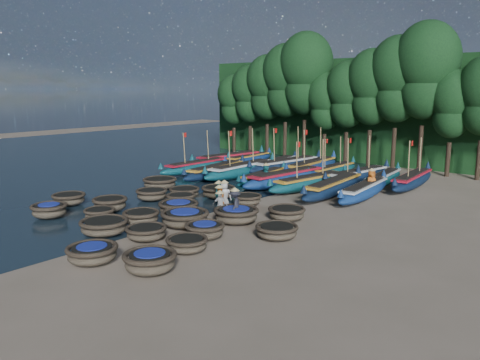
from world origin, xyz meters
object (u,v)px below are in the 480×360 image
Objects in this scene: coracle_20 at (160,183)px; coracle_13 at (185,218)px; coracle_4 at (150,261)px; long_boat_9 at (229,159)px; fisherman_1 at (219,193)px; long_boat_10 at (248,159)px; coracle_16 at (181,199)px; long_boat_12 at (287,165)px; coracle_10 at (69,199)px; coracle_14 at (205,230)px; long_boat_5 at (286,178)px; coracle_7 at (104,226)px; long_boat_7 at (334,187)px; long_boat_6 at (310,182)px; long_boat_8 at (364,190)px; coracle_18 at (236,214)px; coracle_8 at (146,232)px; coracle_24 at (287,213)px; fisherman_3 at (235,205)px; long_boat_16 at (383,179)px; coracle_9 at (187,244)px; long_boat_15 at (358,176)px; coracle_11 at (110,204)px; fisherman_4 at (220,204)px; coracle_15 at (152,194)px; long_boat_13 at (312,167)px; coracle_23 at (247,199)px; fisherman_6 at (371,182)px; coracle_22 at (218,191)px; long_boat_3 at (242,170)px; coracle_12 at (141,217)px; fisherman_0 at (224,195)px; coracle_3 at (92,253)px; coracle_17 at (178,207)px; fisherman_2 at (219,199)px; long_boat_1 at (197,166)px; coracle_21 at (184,192)px; coracle_6 at (100,214)px; long_boat_14 at (332,170)px; long_boat_11 at (277,163)px; long_boat_2 at (216,171)px; coracle_19 at (277,231)px; long_boat_4 at (263,177)px; long_boat_17 at (412,180)px.

coracle_13 is at bearing -33.20° from coracle_20.
coracle_4 is 26.30m from long_boat_9.
long_boat_10 is at bearing 126.75° from fisherman_1.
fisherman_1 reaches higher than coracle_16.
coracle_10 is at bearing -92.61° from long_boat_12.
long_boat_5 is at bearing 107.35° from coracle_14.
long_boat_7 is (4.45, 15.01, 0.15)m from coracle_7.
long_boat_8 is at bearing 9.00° from long_boat_6.
coracle_8 is at bearing -106.27° from coracle_18.
fisherman_3 reaches higher than coracle_24.
coracle_8 is 19.86m from long_boat_16.
long_boat_15 reaches higher than coracle_9.
fisherman_4 reaches higher than coracle_11.
long_boat_6 is (6.18, 9.28, 0.15)m from coracle_15.
long_boat_13 reaches higher than coracle_4.
long_boat_8 is 1.09× the size of long_boat_10.
coracle_23 is 1.06× the size of fisherman_6.
coracle_13 reaches higher than coracle_16.
coracle_22 is 11.27m from long_boat_12.
coracle_15 is at bearing -76.38° from long_boat_10.
long_boat_3 is (-6.19, 6.98, 0.24)m from coracle_23.
long_boat_9 reaches higher than coracle_23.
coracle_12 is 0.98× the size of coracle_14.
long_boat_9 is 4.54× the size of fisherman_6.
coracle_12 is at bearing 168.30° from fisherman_6.
fisherman_0 is at bearing -87.06° from long_boat_6.
fisherman_4 is (1.87, -1.95, -0.05)m from fisherman_1.
coracle_17 is at bearing 111.01° from coracle_3.
long_boat_5 is 5.81m from long_boat_13.
long_boat_15 is 13.66m from fisherman_2.
long_boat_5 is 2.08m from long_boat_6.
coracle_11 is 0.29× the size of long_boat_1.
long_boat_8 reaches higher than coracle_21.
coracle_6 is 4.47m from coracle_10.
fisherman_3 is at bearing -79.54° from long_boat_14.
coracle_15 is (-8.81, 5.35, 0.04)m from coracle_9.
long_boat_11 is (-9.77, 20.63, 0.11)m from coracle_9.
coracle_11 is 17.69m from long_boat_12.
long_boat_2 is (-11.60, 16.42, 0.09)m from coracle_4.
coracle_12 is at bearing -72.54° from long_boat_3.
coracle_3 is 6.10m from coracle_13.
long_boat_8 reaches higher than coracle_11.
coracle_12 is 7.84m from coracle_24.
coracle_19 is at bearing 21.06° from coracle_6.
fisherman_2 reaches higher than long_boat_4.
long_boat_14 reaches higher than coracle_13.
coracle_6 is 0.21× the size of long_boat_17.
long_boat_2 is 2.10m from long_boat_3.
long_boat_14 is 4.41× the size of fisherman_4.
long_boat_4 is 9.46m from fisherman_2.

